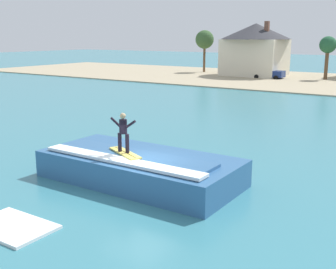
{
  "coord_description": "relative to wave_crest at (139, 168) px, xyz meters",
  "views": [
    {
      "loc": [
        9.84,
        -12.84,
        6.0
      ],
      "look_at": [
        -0.67,
        3.0,
        1.61
      ],
      "focal_mm": 45.8,
      "sensor_mm": 36.0,
      "label": 1
    }
  ],
  "objects": [
    {
      "name": "ground_plane",
      "position": [
        0.67,
        -0.82,
        -0.6
      ],
      "size": [
        260.0,
        260.0,
        0.0
      ],
      "primitive_type": "plane",
      "color": "teal"
    },
    {
      "name": "wave_crest",
      "position": [
        0.0,
        0.0,
        0.0
      ],
      "size": [
        8.4,
        3.91,
        1.28
      ],
      "color": "#316092",
      "rests_on": "ground_plane"
    },
    {
      "name": "surfboard",
      "position": [
        -0.34,
        -0.51,
        0.71
      ],
      "size": [
        2.13,
        1.37,
        0.06
      ],
      "color": "#EAD159",
      "rests_on": "wave_crest"
    },
    {
      "name": "surfer",
      "position": [
        -0.38,
        -0.53,
        1.65
      ],
      "size": [
        1.29,
        0.32,
        1.63
      ],
      "color": "black",
      "rests_on": "surfboard"
    },
    {
      "name": "car_near_shore",
      "position": [
        -11.42,
        45.08,
        0.34
      ],
      "size": [
        4.34,
        2.14,
        1.86
      ],
      "color": "navy",
      "rests_on": "ground_plane"
    },
    {
      "name": "house_with_chimney",
      "position": [
        -14.67,
        47.88,
        3.77
      ],
      "size": [
        10.45,
        10.45,
        8.04
      ],
      "color": "beige",
      "rests_on": "ground_plane"
    },
    {
      "name": "tree_tall_bare",
      "position": [
        -4.07,
        47.35,
        4.01
      ],
      "size": [
        2.26,
        2.26,
        5.95
      ],
      "color": "brown",
      "rests_on": "ground_plane"
    },
    {
      "name": "tree_short_bushy",
      "position": [
        -24.08,
        49.31,
        4.72
      ],
      "size": [
        3.0,
        3.0,
        6.9
      ],
      "color": "brown",
      "rests_on": "ground_plane"
    },
    {
      "name": "whitewater_patch",
      "position": [
        -0.65,
        -5.86,
        -0.55
      ],
      "size": [
        2.71,
        1.76,
        0.1
      ],
      "color": "white",
      "rests_on": "ground_plane"
    }
  ]
}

